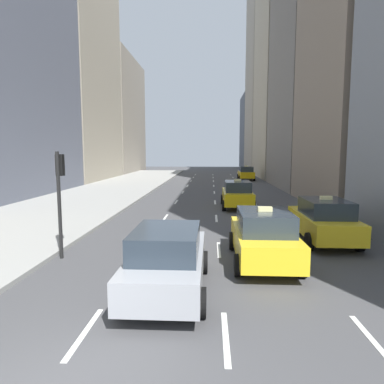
% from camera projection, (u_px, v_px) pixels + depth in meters
% --- Properties ---
extents(sidewalk_left, '(8.00, 66.00, 0.15)m').
position_uv_depth(sidewalk_left, '(111.00, 190.00, 31.97)').
color(sidewalk_left, '#9E9E99').
rests_on(sidewalk_left, ground).
extents(lane_markings, '(5.72, 56.00, 0.01)m').
position_uv_depth(lane_markings, '(215.00, 197.00, 27.48)').
color(lane_markings, white).
rests_on(lane_markings, ground).
extents(building_row_left, '(6.00, 66.03, 32.53)m').
position_uv_depth(building_row_left, '(44.00, 42.00, 33.26)').
color(building_row_left, '#A89E89').
rests_on(building_row_left, ground).
extents(building_row_right, '(6.00, 80.11, 36.61)m').
position_uv_depth(building_row_right, '(296.00, 52.00, 39.59)').
color(building_row_right, gray).
rests_on(building_row_right, ground).
extents(taxi_lead, '(2.02, 4.40, 1.87)m').
position_uv_depth(taxi_lead, '(263.00, 236.00, 11.05)').
color(taxi_lead, yellow).
rests_on(taxi_lead, ground).
extents(taxi_second, '(2.02, 4.40, 1.87)m').
position_uv_depth(taxi_second, '(246.00, 173.00, 43.95)').
color(taxi_second, yellow).
rests_on(taxi_second, ground).
extents(taxi_third, '(2.02, 4.40, 1.87)m').
position_uv_depth(taxi_third, '(323.00, 220.00, 13.66)').
color(taxi_third, yellow).
rests_on(taxi_third, ground).
extents(taxi_fourth, '(2.02, 4.40, 1.87)m').
position_uv_depth(taxi_fourth, '(237.00, 194.00, 22.10)').
color(taxi_fourth, yellow).
rests_on(taxi_fourth, ground).
extents(sedan_black_near, '(2.02, 4.45, 1.70)m').
position_uv_depth(sedan_black_near, '(167.00, 259.00, 8.71)').
color(sedan_black_near, '#9EA0A5').
rests_on(sedan_black_near, ground).
extents(traffic_light_pole, '(0.24, 0.42, 3.60)m').
position_uv_depth(traffic_light_pole, '(60.00, 187.00, 11.41)').
color(traffic_light_pole, black).
rests_on(traffic_light_pole, ground).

